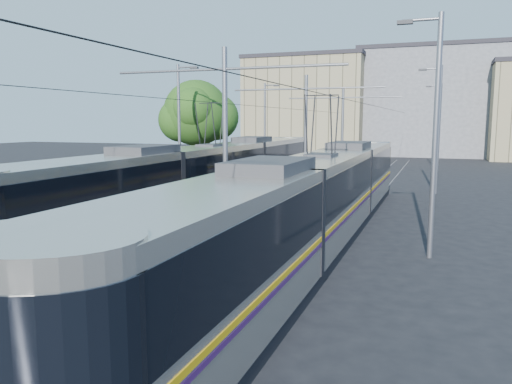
% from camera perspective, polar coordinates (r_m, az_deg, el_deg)
% --- Properties ---
extents(ground, '(160.00, 160.00, 0.00)m').
position_cam_1_polar(ground, '(12.97, -18.16, -12.97)').
color(ground, black).
rests_on(ground, ground).
extents(platform, '(4.00, 50.00, 0.30)m').
position_cam_1_polar(platform, '(27.85, 4.02, -1.08)').
color(platform, gray).
rests_on(platform, ground).
extents(tactile_strip_left, '(0.70, 50.00, 0.01)m').
position_cam_1_polar(tactile_strip_left, '(28.26, 1.20, -0.61)').
color(tactile_strip_left, gray).
rests_on(tactile_strip_left, platform).
extents(tactile_strip_right, '(0.70, 50.00, 0.01)m').
position_cam_1_polar(tactile_strip_right, '(27.46, 6.93, -0.92)').
color(tactile_strip_right, gray).
rests_on(tactile_strip_right, platform).
extents(rails, '(8.71, 70.00, 0.03)m').
position_cam_1_polar(rails, '(27.87, 4.02, -1.35)').
color(rails, gray).
rests_on(rails, ground).
extents(tram_left, '(2.43, 30.94, 5.50)m').
position_cam_1_polar(tram_left, '(26.32, -5.23, 1.79)').
color(tram_left, black).
rests_on(tram_left, ground).
extents(tram_right, '(2.43, 29.35, 5.50)m').
position_cam_1_polar(tram_right, '(18.56, 7.37, -0.40)').
color(tram_right, black).
rests_on(tram_right, ground).
extents(catenary, '(9.20, 70.00, 7.00)m').
position_cam_1_polar(catenary, '(24.78, 2.25, 7.96)').
color(catenary, slate).
rests_on(catenary, platform).
extents(street_lamps, '(15.18, 38.22, 8.00)m').
position_cam_1_polar(street_lamps, '(31.36, 6.16, 7.32)').
color(street_lamps, slate).
rests_on(street_lamps, ground).
extents(shelter, '(0.87, 1.15, 2.28)m').
position_cam_1_polar(shelter, '(25.88, 3.12, 1.24)').
color(shelter, black).
rests_on(shelter, platform).
extents(tree, '(5.16, 4.77, 7.49)m').
position_cam_1_polar(tree, '(36.22, -6.25, 8.81)').
color(tree, '#382314').
rests_on(tree, ground).
extents(building_left, '(16.32, 12.24, 13.42)m').
position_cam_1_polar(building_left, '(71.65, 6.07, 9.75)').
color(building_left, '#968A65').
rests_on(building_left, ground).
extents(building_centre, '(18.36, 14.28, 14.27)m').
position_cam_1_polar(building_centre, '(73.47, 19.24, 9.64)').
color(building_centre, gray).
rests_on(building_centre, ground).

